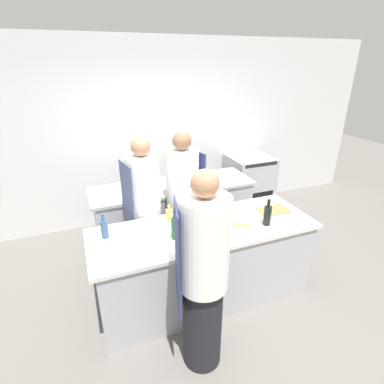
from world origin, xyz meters
name	(u,v)px	position (x,y,z in m)	size (l,w,h in m)	color
ground_plane	(203,294)	(0.00, 0.00, 0.00)	(16.00, 16.00, 0.00)	#605B56
wall_back	(150,134)	(0.00, 2.13, 1.40)	(8.00, 0.06, 2.80)	silver
prep_counter	(204,262)	(0.00, 0.00, 0.45)	(2.33, 0.83, 0.89)	#A8AAAF
pass_counter	(174,213)	(0.06, 1.20, 0.45)	(2.24, 0.70, 0.89)	#A8AAAF
oven_range	(249,183)	(1.62, 1.74, 0.48)	(0.71, 0.67, 0.96)	#A8AAAF
chef_at_prep_near	(203,278)	(-0.33, -0.72, 0.90)	(0.44, 0.43, 1.80)	black
chef_at_stove	(183,201)	(0.03, 0.74, 0.86)	(0.45, 0.43, 1.72)	black
chef_at_pass_far	(145,211)	(-0.48, 0.63, 0.87)	(0.41, 0.40, 1.73)	black
bottle_olive_oil	(104,228)	(-0.97, 0.17, 0.99)	(0.07, 0.07, 0.26)	#2D5175
bottle_vinegar	(267,215)	(0.62, -0.19, 1.00)	(0.08, 0.08, 0.29)	black
bottle_wine	(175,227)	(-0.35, -0.09, 1.01)	(0.08, 0.08, 0.31)	#19471E
bottle_cooking_oil	(169,215)	(-0.30, 0.26, 0.96)	(0.07, 0.07, 0.18)	#B2A84C
bowl_mixing_large	(206,221)	(0.03, 0.05, 0.93)	(0.26, 0.26, 0.07)	navy
bowl_prep_small	(242,222)	(0.39, -0.09, 0.92)	(0.19, 0.19, 0.05)	tan
cutting_board	(274,210)	(0.88, 0.05, 0.90)	(0.35, 0.23, 0.01)	olive
stockpot	(145,181)	(-0.33, 1.22, 1.00)	(0.29, 0.29, 0.21)	#A8AAAF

